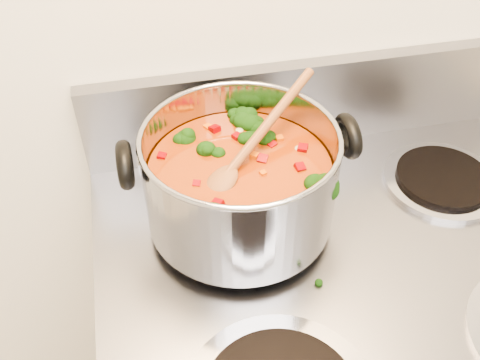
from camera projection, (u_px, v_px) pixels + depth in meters
name	position (u px, v px, depth m)	size (l,w,h in m)	color
stockpot	(240.00, 181.00, 0.78)	(0.34, 0.28, 0.17)	#A1A1A9
wooden_spoon	(245.00, 152.00, 0.76)	(0.22, 0.19, 0.10)	brown
cooktop_crumbs	(297.00, 229.00, 0.82)	(0.09, 0.34, 0.01)	black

